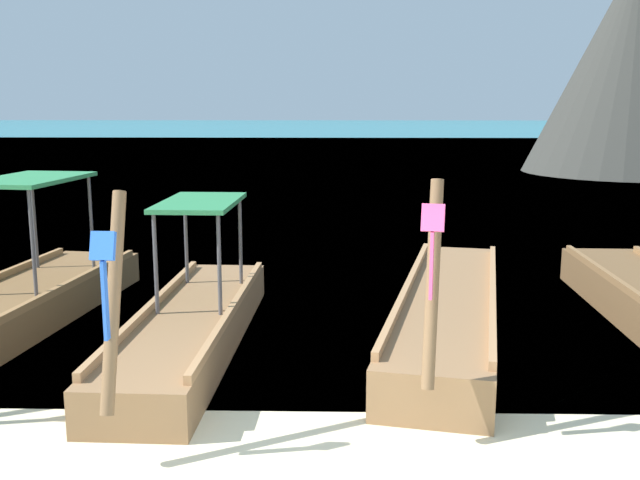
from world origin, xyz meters
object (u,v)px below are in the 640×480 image
longtail_boat_blue_ribbon (192,324)px  karst_rock (638,64)px  longtail_boat_pink_ribbon (449,311)px  longtail_boat_green_ribbon (11,306)px

longtail_boat_blue_ribbon → karst_rock: bearing=58.2°
longtail_boat_pink_ribbon → karst_rock: (11.56, 23.27, 4.41)m
longtail_boat_green_ribbon → longtail_boat_blue_ribbon: size_ratio=1.10×
karst_rock → longtail_boat_blue_ribbon: bearing=-121.8°
longtail_boat_green_ribbon → karst_rock: karst_rock is taller
longtail_boat_blue_ribbon → karst_rock: size_ratio=0.60×
longtail_boat_blue_ribbon → longtail_boat_pink_ribbon: bearing=12.7°
longtail_boat_green_ribbon → karst_rock: (17.58, 23.27, 4.38)m
longtail_boat_blue_ribbon → karst_rock: (14.92, 24.03, 4.39)m
longtail_boat_blue_ribbon → karst_rock: 28.62m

